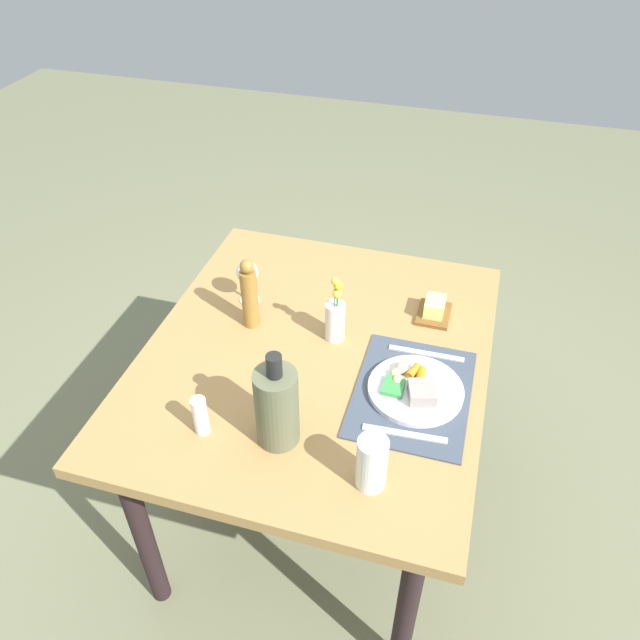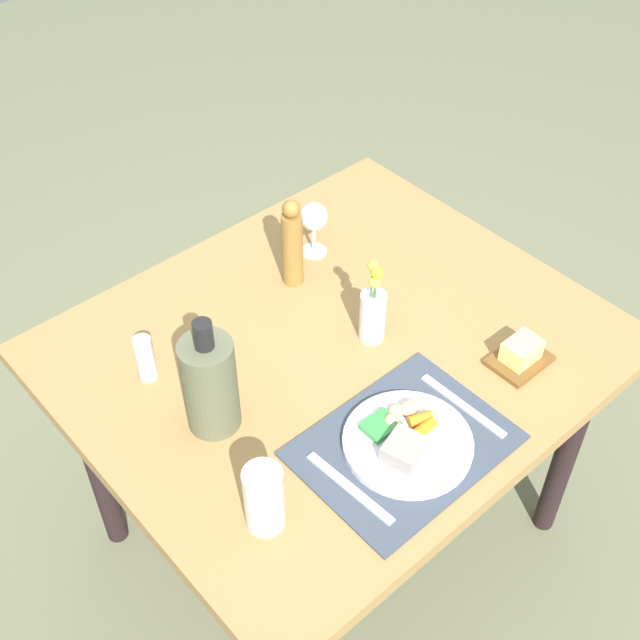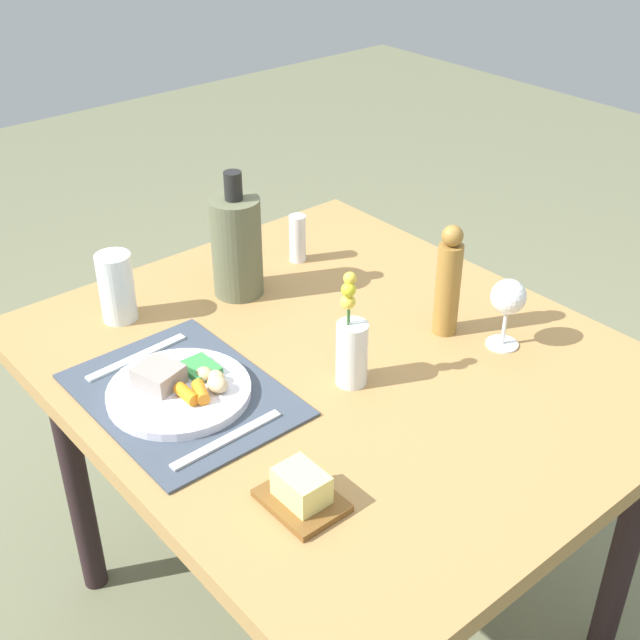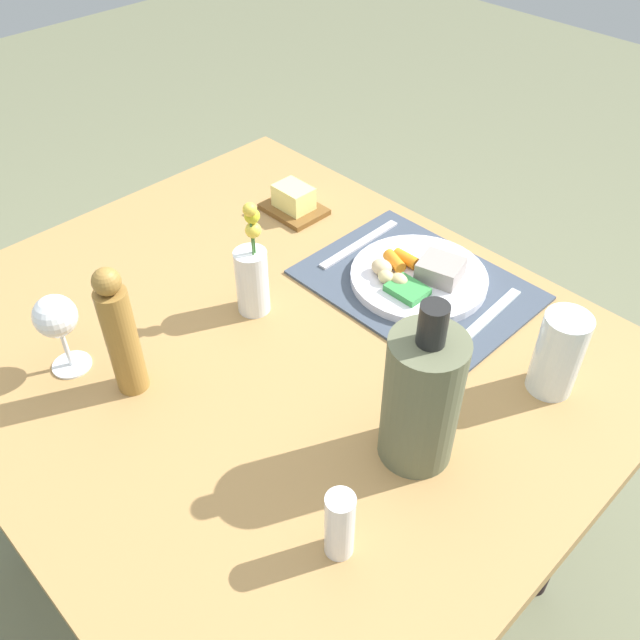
{
  "view_description": "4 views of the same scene",
  "coord_description": "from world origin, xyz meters",
  "px_view_note": "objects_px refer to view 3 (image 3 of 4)",
  "views": [
    {
      "loc": [
        -1.29,
        -0.39,
        2.0
      ],
      "look_at": [
        0.02,
        -0.01,
        0.87
      ],
      "focal_mm": 34.89,
      "sensor_mm": 36.0,
      "label": 1
    },
    {
      "loc": [
        -0.88,
        -0.94,
        2.09
      ],
      "look_at": [
        0.01,
        0.06,
        0.78
      ],
      "focal_mm": 46.32,
      "sensor_mm": 36.0,
      "label": 2
    },
    {
      "loc": [
        1.01,
        -0.9,
        1.68
      ],
      "look_at": [
        -0.04,
        -0.01,
        0.83
      ],
      "focal_mm": 47.08,
      "sensor_mm": 36.0,
      "label": 3
    },
    {
      "loc": [
        -0.68,
        0.53,
        1.57
      ],
      "look_at": [
        -0.09,
        -0.04,
        0.84
      ],
      "focal_mm": 37.97,
      "sensor_mm": 36.0,
      "label": 4
    }
  ],
  "objects_px": {
    "dinner_plate": "(180,388)",
    "butter_dish": "(302,492)",
    "pepper_mill": "(448,282)",
    "flower_vase": "(351,347)",
    "cooler_bottle": "(237,245)",
    "water_tumbler": "(117,291)",
    "salt_shaker": "(298,238)",
    "fork": "(137,357)",
    "wine_glass": "(508,299)",
    "dining_table": "(338,393)",
    "knife": "(227,439)"
  },
  "relations": [
    {
      "from": "dinner_plate",
      "to": "butter_dish",
      "type": "bearing_deg",
      "value": -0.44
    },
    {
      "from": "pepper_mill",
      "to": "butter_dish",
      "type": "distance_m",
      "value": 0.58
    },
    {
      "from": "dinner_plate",
      "to": "flower_vase",
      "type": "relative_size",
      "value": 1.14
    },
    {
      "from": "cooler_bottle",
      "to": "water_tumbler",
      "type": "relative_size",
      "value": 1.9
    },
    {
      "from": "salt_shaker",
      "to": "butter_dish",
      "type": "xyz_separation_m",
      "value": [
        0.63,
        -0.5,
        -0.03
      ]
    },
    {
      "from": "fork",
      "to": "flower_vase",
      "type": "bearing_deg",
      "value": 36.86
    },
    {
      "from": "dinner_plate",
      "to": "wine_glass",
      "type": "relative_size",
      "value": 1.78
    },
    {
      "from": "dining_table",
      "to": "salt_shaker",
      "type": "distance_m",
      "value": 0.44
    },
    {
      "from": "dinner_plate",
      "to": "water_tumbler",
      "type": "bearing_deg",
      "value": 170.58
    },
    {
      "from": "pepper_mill",
      "to": "cooler_bottle",
      "type": "distance_m",
      "value": 0.46
    },
    {
      "from": "fork",
      "to": "pepper_mill",
      "type": "distance_m",
      "value": 0.62
    },
    {
      "from": "water_tumbler",
      "to": "dining_table",
      "type": "bearing_deg",
      "value": 32.17
    },
    {
      "from": "dinner_plate",
      "to": "cooler_bottle",
      "type": "height_order",
      "value": "cooler_bottle"
    },
    {
      "from": "dining_table",
      "to": "flower_vase",
      "type": "height_order",
      "value": "flower_vase"
    },
    {
      "from": "pepper_mill",
      "to": "salt_shaker",
      "type": "height_order",
      "value": "pepper_mill"
    },
    {
      "from": "dinner_plate",
      "to": "wine_glass",
      "type": "xyz_separation_m",
      "value": [
        0.27,
        0.58,
        0.08
      ]
    },
    {
      "from": "dinner_plate",
      "to": "flower_vase",
      "type": "distance_m",
      "value": 0.32
    },
    {
      "from": "knife",
      "to": "salt_shaker",
      "type": "bearing_deg",
      "value": 129.79
    },
    {
      "from": "dinner_plate",
      "to": "water_tumbler",
      "type": "xyz_separation_m",
      "value": [
        -0.32,
        0.05,
        0.04
      ]
    },
    {
      "from": "fork",
      "to": "salt_shaker",
      "type": "bearing_deg",
      "value": 100.69
    },
    {
      "from": "dining_table",
      "to": "butter_dish",
      "type": "relative_size",
      "value": 8.89
    },
    {
      "from": "dining_table",
      "to": "cooler_bottle",
      "type": "bearing_deg",
      "value": 179.82
    },
    {
      "from": "wine_glass",
      "to": "fork",
      "type": "bearing_deg",
      "value": -125.73
    },
    {
      "from": "knife",
      "to": "butter_dish",
      "type": "distance_m",
      "value": 0.19
    },
    {
      "from": "butter_dish",
      "to": "salt_shaker",
      "type": "bearing_deg",
      "value": 141.51
    },
    {
      "from": "wine_glass",
      "to": "butter_dish",
      "type": "bearing_deg",
      "value": -81.55
    },
    {
      "from": "water_tumbler",
      "to": "cooler_bottle",
      "type": "bearing_deg",
      "value": 74.59
    },
    {
      "from": "fork",
      "to": "salt_shaker",
      "type": "relative_size",
      "value": 1.91
    },
    {
      "from": "flower_vase",
      "to": "wine_glass",
      "type": "height_order",
      "value": "flower_vase"
    },
    {
      "from": "flower_vase",
      "to": "water_tumbler",
      "type": "xyz_separation_m",
      "value": [
        -0.48,
        -0.22,
        -0.01
      ]
    },
    {
      "from": "dinner_plate",
      "to": "water_tumbler",
      "type": "relative_size",
      "value": 1.76
    },
    {
      "from": "dining_table",
      "to": "cooler_bottle",
      "type": "relative_size",
      "value": 4.12
    },
    {
      "from": "knife",
      "to": "butter_dish",
      "type": "height_order",
      "value": "butter_dish"
    },
    {
      "from": "water_tumbler",
      "to": "fork",
      "type": "bearing_deg",
      "value": -18.22
    },
    {
      "from": "water_tumbler",
      "to": "salt_shaker",
      "type": "xyz_separation_m",
      "value": [
        0.04,
        0.45,
        -0.01
      ]
    },
    {
      "from": "cooler_bottle",
      "to": "wine_glass",
      "type": "relative_size",
      "value": 1.92
    },
    {
      "from": "dining_table",
      "to": "salt_shaker",
      "type": "relative_size",
      "value": 10.19
    },
    {
      "from": "dining_table",
      "to": "knife",
      "type": "xyz_separation_m",
      "value": [
        0.07,
        -0.31,
        0.1
      ]
    },
    {
      "from": "flower_vase",
      "to": "wine_glass",
      "type": "bearing_deg",
      "value": 72.04
    },
    {
      "from": "water_tumbler",
      "to": "butter_dish",
      "type": "relative_size",
      "value": 1.14
    },
    {
      "from": "water_tumbler",
      "to": "butter_dish",
      "type": "xyz_separation_m",
      "value": [
        0.67,
        -0.06,
        -0.04
      ]
    },
    {
      "from": "dining_table",
      "to": "butter_dish",
      "type": "xyz_separation_m",
      "value": [
        0.26,
        -0.31,
        0.11
      ]
    },
    {
      "from": "fork",
      "to": "flower_vase",
      "type": "xyz_separation_m",
      "value": [
        0.32,
        0.27,
        0.07
      ]
    },
    {
      "from": "flower_vase",
      "to": "salt_shaker",
      "type": "xyz_separation_m",
      "value": [
        -0.44,
        0.23,
        -0.02
      ]
    },
    {
      "from": "knife",
      "to": "dining_table",
      "type": "bearing_deg",
      "value": 102.01
    },
    {
      "from": "butter_dish",
      "to": "wine_glass",
      "type": "relative_size",
      "value": 0.89
    },
    {
      "from": "dining_table",
      "to": "wine_glass",
      "type": "height_order",
      "value": "wine_glass"
    },
    {
      "from": "dinner_plate",
      "to": "fork",
      "type": "height_order",
      "value": "dinner_plate"
    },
    {
      "from": "cooler_bottle",
      "to": "pepper_mill",
      "type": "bearing_deg",
      "value": 29.31
    },
    {
      "from": "dining_table",
      "to": "fork",
      "type": "relative_size",
      "value": 5.33
    }
  ]
}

